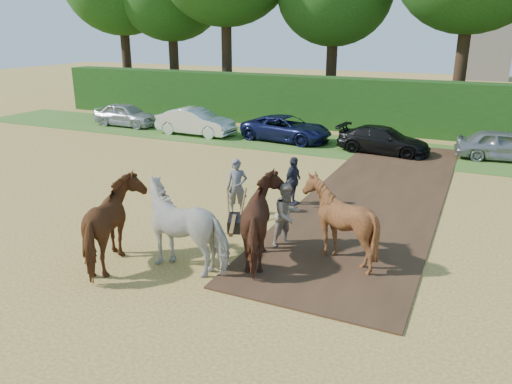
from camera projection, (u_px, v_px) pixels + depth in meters
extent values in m
plane|color=gold|center=(260.00, 268.00, 12.56)|extent=(120.00, 120.00, 0.00)
cube|color=#472D1C|center=(377.00, 195.00, 17.99)|extent=(4.50, 17.00, 0.05)
cube|color=#38601E|center=(376.00, 150.00, 24.62)|extent=(50.00, 5.00, 0.03)
cube|color=#14380F|center=(395.00, 107.00, 28.03)|extent=(46.00, 1.60, 3.00)
imported|color=#B7A790|center=(287.00, 215.00, 13.60)|extent=(1.00, 1.08, 1.79)
imported|color=#262833|center=(293.00, 181.00, 16.75)|extent=(0.53, 1.03, 1.69)
imported|color=brown|center=(114.00, 225.00, 12.39)|extent=(2.10, 2.84, 2.19)
imported|color=beige|center=(190.00, 224.00, 12.49)|extent=(2.72, 2.56, 2.19)
imported|color=#57281B|center=(265.00, 222.00, 12.58)|extent=(2.10, 2.84, 2.19)
imported|color=brown|center=(338.00, 221.00, 12.67)|extent=(2.40, 2.52, 2.19)
cube|color=black|center=(234.00, 223.00, 14.97)|extent=(0.70, 1.00, 0.36)
cube|color=brown|center=(233.00, 225.00, 14.32)|extent=(0.66, 1.38, 0.10)
cylinder|color=brown|center=(228.00, 204.00, 15.39)|extent=(0.60, 0.94, 0.77)
cylinder|color=brown|center=(243.00, 204.00, 15.38)|extent=(0.33, 1.04, 0.77)
imported|color=gray|center=(237.00, 187.00, 15.92)|extent=(0.78, 0.66, 1.83)
imported|color=#B4B5BB|center=(126.00, 115.00, 30.34)|extent=(4.18, 1.73, 1.42)
imported|color=silver|center=(196.00, 122.00, 27.86)|extent=(4.57, 1.71, 1.49)
imported|color=#171B49|center=(287.00, 129.00, 26.38)|extent=(5.03, 2.73, 1.34)
imported|color=black|center=(383.00, 140.00, 23.82)|extent=(4.55, 2.23, 1.27)
imported|color=gray|center=(504.00, 145.00, 22.52)|extent=(4.25, 2.10, 1.39)
cylinder|color=#382616|center=(127.00, 66.00, 38.53)|extent=(0.70, 0.70, 5.85)
cylinder|color=#382616|center=(175.00, 70.00, 37.44)|extent=(0.70, 0.70, 5.40)
cylinder|color=#382616|center=(227.00, 65.00, 34.41)|extent=(0.70, 0.70, 6.53)
cylinder|color=#382616|center=(331.00, 78.00, 33.13)|extent=(0.70, 0.70, 5.17)
cylinder|color=#382616|center=(459.00, 77.00, 28.94)|extent=(0.70, 0.70, 6.08)
cube|color=slate|center=(490.00, 39.00, 56.97)|extent=(5.00, 5.00, 9.00)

